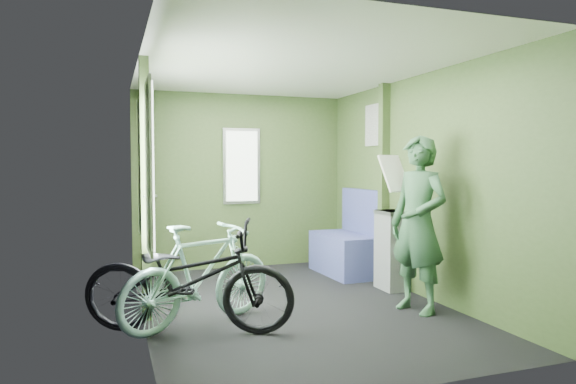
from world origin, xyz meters
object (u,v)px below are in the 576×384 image
Objects in this scene: bicycle_mint at (201,327)px; waste_box at (392,250)px; bicycle_black at (189,334)px; passenger at (418,224)px; bench_seat at (347,249)px.

waste_box reaches higher than bicycle_mint.
waste_box reaches higher than bicycle_black.
waste_box is (2.33, 0.78, 0.43)m from bicycle_black.
passenger reaches higher than bench_seat.
bicycle_black is 2.50m from waste_box.
bicycle_black is at bearing -109.18° from passenger.
passenger is 1.80m from bench_seat.
waste_box is (0.22, 0.83, -0.39)m from passenger.
bench_seat is at bearing -78.04° from bicycle_mint.
bench_seat is (-0.11, 0.89, -0.12)m from waste_box.
bicycle_black is 1.05× the size of passenger.
bench_seat is (2.22, 1.67, 0.31)m from bicycle_black.
passenger reaches higher than bicycle_mint.
passenger is 1.54× the size of bench_seat.
bicycle_mint is 0.91× the size of passenger.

